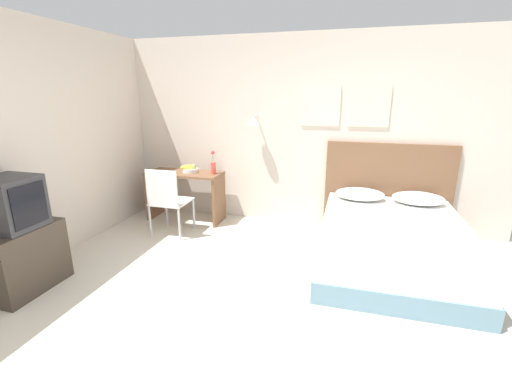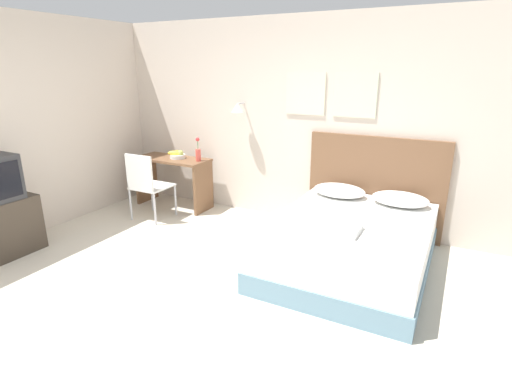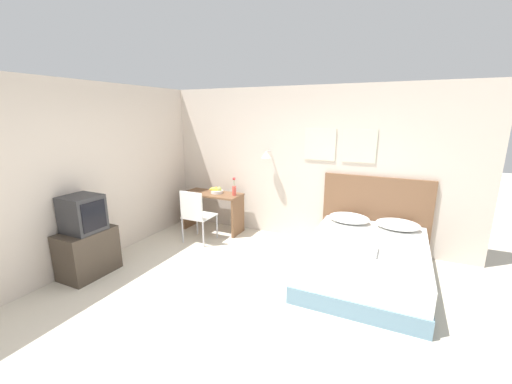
{
  "view_description": "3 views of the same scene",
  "coord_description": "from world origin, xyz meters",
  "px_view_note": "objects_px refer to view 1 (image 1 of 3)",
  "views": [
    {
      "loc": [
        0.8,
        -2.29,
        1.87
      ],
      "look_at": [
        -0.34,
        1.76,
        0.65
      ],
      "focal_mm": 24.0,
      "sensor_mm": 36.0,
      "label": 1
    },
    {
      "loc": [
        2.2,
        -2.33,
        2.03
      ],
      "look_at": [
        0.18,
        1.52,
        0.66
      ],
      "focal_mm": 28.0,
      "sensor_mm": 36.0,
      "label": 2
    },
    {
      "loc": [
        1.61,
        -2.66,
        2.19
      ],
      "look_at": [
        -0.29,
        1.4,
        1.07
      ],
      "focal_mm": 22.0,
      "sensor_mm": 36.0,
      "label": 3
    }
  ],
  "objects_px": {
    "headboard": "(387,189)",
    "fruit_bowl": "(190,169)",
    "pillow_right": "(418,198)",
    "bed": "(391,244)",
    "desk": "(185,187)",
    "folded_towel_near_foot": "(398,230)",
    "pillow_left": "(360,194)",
    "television": "(10,203)",
    "desk_chair": "(167,197)",
    "tv_stand": "(21,259)",
    "flower_vase": "(213,166)"
  },
  "relations": [
    {
      "from": "pillow_left",
      "to": "flower_vase",
      "type": "distance_m",
      "value": 2.08
    },
    {
      "from": "folded_towel_near_foot",
      "to": "flower_vase",
      "type": "bearing_deg",
      "value": 157.05
    },
    {
      "from": "desk",
      "to": "tv_stand",
      "type": "relative_size",
      "value": 1.57
    },
    {
      "from": "flower_vase",
      "to": "bed",
      "type": "bearing_deg",
      "value": -16.75
    },
    {
      "from": "bed",
      "to": "television",
      "type": "bearing_deg",
      "value": -156.89
    },
    {
      "from": "pillow_left",
      "to": "folded_towel_near_foot",
      "type": "bearing_deg",
      "value": -70.68
    },
    {
      "from": "pillow_right",
      "to": "bed",
      "type": "bearing_deg",
      "value": -115.35
    },
    {
      "from": "pillow_right",
      "to": "tv_stand",
      "type": "bearing_deg",
      "value": -149.88
    },
    {
      "from": "bed",
      "to": "fruit_bowl",
      "type": "height_order",
      "value": "fruit_bowl"
    },
    {
      "from": "pillow_left",
      "to": "tv_stand",
      "type": "distance_m",
      "value": 3.88
    },
    {
      "from": "folded_towel_near_foot",
      "to": "pillow_left",
      "type": "bearing_deg",
      "value": 109.32
    },
    {
      "from": "headboard",
      "to": "desk",
      "type": "height_order",
      "value": "headboard"
    },
    {
      "from": "headboard",
      "to": "pillow_left",
      "type": "bearing_deg",
      "value": -140.81
    },
    {
      "from": "tv_stand",
      "to": "folded_towel_near_foot",
      "type": "bearing_deg",
      "value": 18.74
    },
    {
      "from": "headboard",
      "to": "desk",
      "type": "relative_size",
      "value": 1.48
    },
    {
      "from": "pillow_right",
      "to": "desk",
      "type": "xyz_separation_m",
      "value": [
        -3.23,
        -0.04,
        -0.08
      ]
    },
    {
      "from": "desk",
      "to": "flower_vase",
      "type": "bearing_deg",
      "value": 2.5
    },
    {
      "from": "desk_chair",
      "to": "pillow_right",
      "type": "bearing_deg",
      "value": 12.28
    },
    {
      "from": "desk",
      "to": "television",
      "type": "distance_m",
      "value": 2.33
    },
    {
      "from": "flower_vase",
      "to": "folded_towel_near_foot",
      "type": "bearing_deg",
      "value": -22.95
    },
    {
      "from": "bed",
      "to": "pillow_left",
      "type": "xyz_separation_m",
      "value": [
        -0.35,
        0.75,
        0.34
      ]
    },
    {
      "from": "folded_towel_near_foot",
      "to": "desk",
      "type": "distance_m",
      "value": 3.06
    },
    {
      "from": "bed",
      "to": "desk",
      "type": "height_order",
      "value": "desk"
    },
    {
      "from": "folded_towel_near_foot",
      "to": "desk_chair",
      "type": "relative_size",
      "value": 0.35
    },
    {
      "from": "pillow_left",
      "to": "tv_stand",
      "type": "relative_size",
      "value": 0.88
    },
    {
      "from": "desk",
      "to": "folded_towel_near_foot",
      "type": "bearing_deg",
      "value": -19.24
    },
    {
      "from": "pillow_left",
      "to": "fruit_bowl",
      "type": "bearing_deg",
      "value": -179.57
    },
    {
      "from": "pillow_left",
      "to": "fruit_bowl",
      "type": "distance_m",
      "value": 2.44
    },
    {
      "from": "fruit_bowl",
      "to": "pillow_right",
      "type": "bearing_deg",
      "value": 0.33
    },
    {
      "from": "desk_chair",
      "to": "flower_vase",
      "type": "relative_size",
      "value": 2.75
    },
    {
      "from": "tv_stand",
      "to": "pillow_right",
      "type": "bearing_deg",
      "value": 30.12
    },
    {
      "from": "fruit_bowl",
      "to": "television",
      "type": "xyz_separation_m",
      "value": [
        -0.72,
        -2.23,
        0.1
      ]
    },
    {
      "from": "desk_chair",
      "to": "desk",
      "type": "bearing_deg",
      "value": 95.76
    },
    {
      "from": "headboard",
      "to": "fruit_bowl",
      "type": "distance_m",
      "value": 2.81
    },
    {
      "from": "pillow_right",
      "to": "folded_towel_near_foot",
      "type": "distance_m",
      "value": 1.1
    },
    {
      "from": "bed",
      "to": "fruit_bowl",
      "type": "bearing_deg",
      "value": 165.38
    },
    {
      "from": "desk",
      "to": "fruit_bowl",
      "type": "height_order",
      "value": "fruit_bowl"
    },
    {
      "from": "pillow_right",
      "to": "pillow_left",
      "type": "bearing_deg",
      "value": 180.0
    },
    {
      "from": "flower_vase",
      "to": "television",
      "type": "distance_m",
      "value": 2.48
    },
    {
      "from": "pillow_left",
      "to": "flower_vase",
      "type": "xyz_separation_m",
      "value": [
        -2.06,
        -0.02,
        0.27
      ]
    },
    {
      "from": "flower_vase",
      "to": "headboard",
      "type": "bearing_deg",
      "value": 7.27
    },
    {
      "from": "tv_stand",
      "to": "television",
      "type": "relative_size",
      "value": 1.44
    },
    {
      "from": "pillow_right",
      "to": "desk_chair",
      "type": "distance_m",
      "value": 3.23
    },
    {
      "from": "flower_vase",
      "to": "desk_chair",
      "type": "bearing_deg",
      "value": -120.52
    },
    {
      "from": "pillow_right",
      "to": "flower_vase",
      "type": "height_order",
      "value": "flower_vase"
    },
    {
      "from": "bed",
      "to": "fruit_bowl",
      "type": "distance_m",
      "value": 2.93
    },
    {
      "from": "pillow_left",
      "to": "fruit_bowl",
      "type": "relative_size",
      "value": 2.55
    },
    {
      "from": "folded_towel_near_foot",
      "to": "television",
      "type": "relative_size",
      "value": 0.66
    },
    {
      "from": "headboard",
      "to": "television",
      "type": "relative_size",
      "value": 3.35
    },
    {
      "from": "bed",
      "to": "tv_stand",
      "type": "relative_size",
      "value": 2.82
    }
  ]
}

